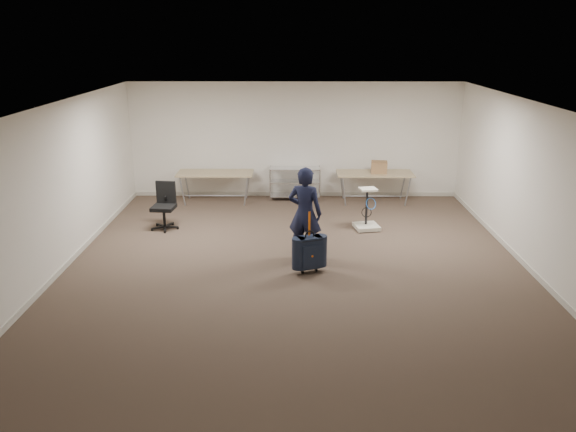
{
  "coord_description": "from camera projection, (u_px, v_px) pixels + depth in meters",
  "views": [
    {
      "loc": [
        -0.07,
        -9.04,
        3.88
      ],
      "look_at": [
        -0.14,
        0.3,
        0.83
      ],
      "focal_mm": 35.0,
      "sensor_mm": 36.0,
      "label": 1
    }
  ],
  "objects": [
    {
      "name": "folding_table_left",
      "position": [
        215.0,
        175.0,
        13.36
      ],
      "size": [
        1.8,
        0.75,
        0.73
      ],
      "color": "tan",
      "rests_on": "ground"
    },
    {
      "name": "suitcase",
      "position": [
        309.0,
        252.0,
        9.44
      ],
      "size": [
        0.45,
        0.35,
        1.08
      ],
      "color": "black",
      "rests_on": "ground"
    },
    {
      "name": "office_chair",
      "position": [
        165.0,
        215.0,
        11.65
      ],
      "size": [
        0.59,
        0.59,
        0.97
      ],
      "color": "black",
      "rests_on": "ground"
    },
    {
      "name": "room_shell",
      "position": [
        295.0,
        237.0,
        11.1
      ],
      "size": [
        8.0,
        9.0,
        9.0
      ],
      "color": "white",
      "rests_on": "ground"
    },
    {
      "name": "folding_table_right",
      "position": [
        375.0,
        175.0,
        13.33
      ],
      "size": [
        1.8,
        0.75,
        0.73
      ],
      "color": "tan",
      "rests_on": "ground"
    },
    {
      "name": "person",
      "position": [
        305.0,
        213.0,
        9.96
      ],
      "size": [
        0.7,
        0.57,
        1.68
      ],
      "primitive_type": "imported",
      "rotation": [
        0.0,
        0.0,
        2.84
      ],
      "color": "black",
      "rests_on": "ground"
    },
    {
      "name": "cardboard_box",
      "position": [
        379.0,
        167.0,
        13.26
      ],
      "size": [
        0.4,
        0.32,
        0.28
      ],
      "primitive_type": "cube",
      "rotation": [
        0.0,
        0.0,
        -0.12
      ],
      "color": "#946C45",
      "rests_on": "folding_table_right"
    },
    {
      "name": "wire_shelf",
      "position": [
        295.0,
        182.0,
        13.66
      ],
      "size": [
        1.22,
        0.47,
        0.8
      ],
      "color": "silver",
      "rests_on": "ground"
    },
    {
      "name": "equipment_cart",
      "position": [
        367.0,
        219.0,
        11.6
      ],
      "size": [
        0.56,
        0.56,
        0.88
      ],
      "color": "beige",
      "rests_on": "ground"
    },
    {
      "name": "ground",
      "position": [
        296.0,
        267.0,
        9.8
      ],
      "size": [
        9.0,
        9.0,
        0.0
      ],
      "primitive_type": "plane",
      "color": "#3F3026",
      "rests_on": "ground"
    }
  ]
}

